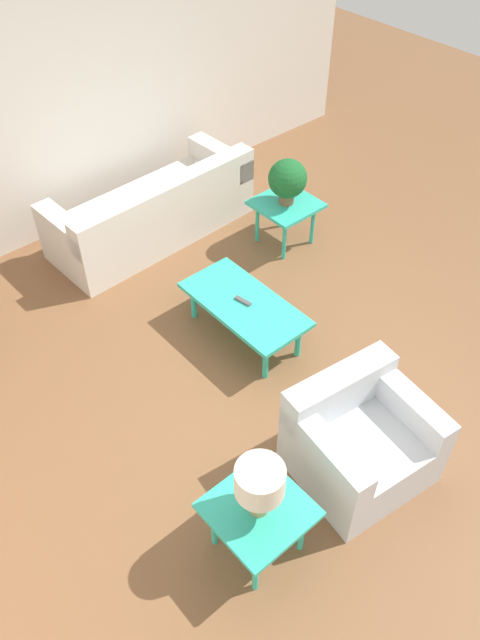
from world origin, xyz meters
The scene contains 10 objects.
ground_plane centered at (0.00, 0.00, 0.00)m, with size 14.00×14.00×0.00m, color brown.
wall_right centered at (3.06, 0.00, 1.35)m, with size 0.12×7.20×2.70m.
sofa centered at (2.25, -0.22, 0.29)m, with size 0.93×2.18×0.76m.
armchair centered at (-1.02, 0.33, 0.31)m, with size 0.92×0.98×0.76m.
coffee_table centered at (0.52, 0.05, 0.35)m, with size 1.15×0.57×0.39m.
side_table_plant centered at (1.28, -1.17, 0.42)m, with size 0.59×0.59×0.48m.
side_table_lamp centered at (-1.02, 1.28, 0.42)m, with size 0.59×0.59×0.48m.
potted_plant centered at (1.28, -1.17, 0.75)m, with size 0.38×0.38×0.47m.
table_lamp centered at (-1.02, 1.28, 0.76)m, with size 0.30×0.30×0.42m.
remote_control centered at (0.53, 0.06, 0.40)m, with size 0.16×0.07×0.02m.
Camera 1 is at (-2.40, 2.63, 3.98)m, focal length 35.00 mm.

